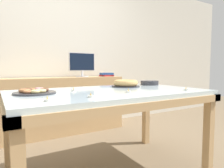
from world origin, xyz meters
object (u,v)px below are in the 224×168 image
computer_monitor (82,65)px  plate_stack (149,83)px  tealight_right_edge (91,96)px  book_stack (107,75)px  tealight_near_cakes (186,89)px  cake_chocolate_round (126,83)px  tealight_centre (47,100)px  tealight_left_edge (74,90)px  tealight_near_front (128,92)px  pastry_platter (34,92)px

computer_monitor → plate_stack: (0.39, -1.13, -0.23)m
tealight_right_edge → book_stack: bearing=57.8°
computer_monitor → tealight_near_cakes: (0.26, -1.76, -0.24)m
cake_chocolate_round → tealight_centre: size_ratio=7.40×
cake_chocolate_round → tealight_right_edge: (-0.65, -0.53, -0.03)m
tealight_right_edge → tealight_left_edge: (0.03, 0.43, 0.00)m
tealight_centre → cake_chocolate_round: bearing=30.3°
computer_monitor → tealight_right_edge: bearing=-110.6°
book_stack → tealight_centre: size_ratio=5.53×
cake_chocolate_round → tealight_right_edge: cake_chocolate_round is taller
book_stack → tealight_near_front: 1.80m
tealight_centre → tealight_right_edge: bearing=4.2°
pastry_platter → plate_stack: size_ratio=1.51×
cake_chocolate_round → tealight_near_cakes: (0.25, -0.57, -0.03)m
tealight_near_front → tealight_centre: size_ratio=1.00×
tealight_near_cakes → tealight_centre: same height
computer_monitor → book_stack: (0.44, 0.00, -0.16)m
tealight_left_edge → computer_monitor: bearing=64.7°
cake_chocolate_round → tealight_left_edge: (-0.61, -0.10, -0.03)m
computer_monitor → tealight_left_edge: computer_monitor is taller
plate_stack → pastry_platter: bearing=-172.0°
plate_stack → book_stack: bearing=87.5°
tealight_near_cakes → plate_stack: bearing=77.9°
pastry_platter → tealight_right_edge: 0.50m
tealight_near_cakes → tealight_centre: size_ratio=1.00×
book_stack → plate_stack: (-0.05, -1.13, -0.07)m
tealight_left_edge → tealight_near_cakes: 0.98m
tealight_near_front → tealight_right_edge: bearing=-167.6°
computer_monitor → tealight_near_front: size_ratio=10.60×
tealight_near_front → tealight_left_edge: bearing=133.7°
book_stack → plate_stack: size_ratio=1.05×
tealight_left_edge → tealight_near_front: bearing=-46.3°
tealight_right_edge → computer_monitor: bearing=69.4°
plate_stack → tealight_right_edge: plate_stack is taller
tealight_near_cakes → tealight_centre: (-1.19, 0.02, 0.00)m
book_stack → tealight_near_cakes: size_ratio=5.53×
plate_stack → tealight_right_edge: size_ratio=5.25×
cake_chocolate_round → tealight_right_edge: 0.83m
book_stack → cake_chocolate_round: (-0.44, -1.20, -0.06)m
tealight_right_edge → pastry_platter: bearing=125.5°
computer_monitor → tealight_near_front: (-0.28, -1.64, -0.24)m
tealight_centre → plate_stack: bearing=24.8°
tealight_left_edge → tealight_centre: same height
tealight_near_front → tealight_left_edge: 0.48m
tealight_near_front → pastry_platter: bearing=153.6°
plate_stack → tealight_near_cakes: bearing=-102.1°
pastry_platter → tealight_right_edge: bearing=-54.5°
cake_chocolate_round → tealight_near_front: bearing=-122.3°
cake_chocolate_round → tealight_near_cakes: 0.62m
book_stack → plate_stack: 1.13m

